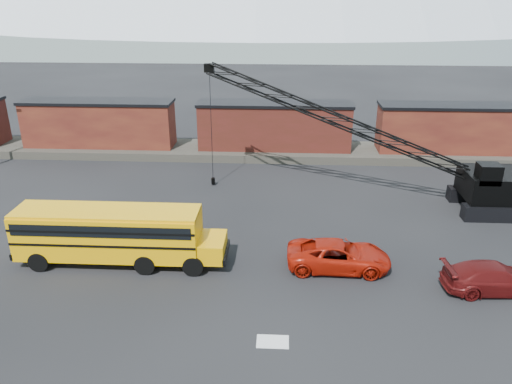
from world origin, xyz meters
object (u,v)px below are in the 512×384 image
red_pickup (339,255)px  maroon_suv (494,278)px  school_bus (115,233)px  crawler_crane (348,124)px

red_pickup → maroon_suv: size_ratio=1.09×
school_bus → crawler_crane: (13.54, 10.12, 3.67)m
school_bus → red_pickup: 12.28m
school_bus → red_pickup: (12.24, 0.03, -1.02)m
school_bus → maroon_suv: 19.95m
school_bus → maroon_suv: bearing=-5.0°
crawler_crane → maroon_suv: bearing=-62.0°
red_pickup → maroon_suv: bearing=-102.0°
maroon_suv → crawler_crane: size_ratio=0.22×
maroon_suv → crawler_crane: (-6.30, 11.86, 4.72)m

